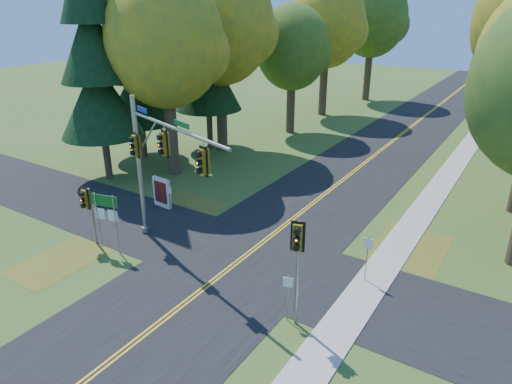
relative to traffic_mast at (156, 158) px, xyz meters
The scene contains 25 objects.
ground 6.49m from the traffic_mast, ahead, with size 160.00×160.00×0.00m, color #375D20.
road_main 6.48m from the traffic_mast, ahead, with size 8.00×160.00×0.02m, color black.
road_cross 6.59m from the traffic_mast, 17.81° to the left, with size 60.00×6.00×0.02m, color black.
centerline_left 6.40m from the traffic_mast, ahead, with size 0.10×160.00×0.01m, color gold.
centerline_right 6.53m from the traffic_mast, ahead, with size 0.10×160.00×0.01m, color gold.
sidewalk_east 11.50m from the traffic_mast, ahead, with size 1.60×160.00×0.06m, color #9E998E.
leaf_patch_w_near 6.37m from the traffic_mast, 124.57° to the left, with size 4.00×6.00×0.00m, color brown.
leaf_patch_e 13.17m from the traffic_mast, 25.94° to the left, with size 3.50×8.00×0.00m, color brown.
leaf_patch_w_far 6.95m from the traffic_mast, 132.15° to the right, with size 3.00×5.00×0.00m, color brown.
tree_w_a 12.05m from the traffic_mast, 128.46° to the left, with size 8.00×8.00×14.15m.
tree_w_b 18.19m from the traffic_mast, 115.71° to the left, with size 8.60×8.60×15.38m.
tree_w_c 24.60m from the traffic_mast, 102.65° to the left, with size 6.80×6.80×11.91m.
tree_w_d 33.42m from the traffic_mast, 100.33° to the left, with size 8.20×8.20×14.56m.
tree_w_e 43.99m from the traffic_mast, 96.21° to the left, with size 8.40×8.40×14.97m.
pine_a 12.37m from the traffic_mast, 152.58° to the left, with size 5.60×5.60×19.48m.
pine_b 16.03m from the traffic_mast, 138.77° to the left, with size 5.60×5.60×17.31m.
pine_c 18.33m from the traffic_mast, 119.85° to the left, with size 5.60×5.60×20.56m.
traffic_mast is the anchor object (origin of this frame).
east_signal_pole 9.15m from the traffic_mast, 12.39° to the right, with size 0.52×0.62×4.64m.
ped_signal_pole 4.52m from the traffic_mast, 150.72° to the right, with size 0.51×0.59×3.23m.
route_sign_cluster 3.73m from the traffic_mast, 136.21° to the right, with size 1.48×0.37×3.22m.
info_kiosk 6.46m from the traffic_mast, 133.48° to the left, with size 1.40×0.32×1.92m.
reg_sign_e_north 10.91m from the traffic_mast, 14.55° to the left, with size 0.44×0.07×2.28m.
reg_sign_e_south 9.26m from the traffic_mast, 11.89° to the right, with size 0.39×0.12×2.09m.
reg_sign_w 4.91m from the traffic_mast, 125.81° to the left, with size 0.40×0.06×2.07m.
Camera 1 is at (11.24, -14.44, 11.87)m, focal length 32.00 mm.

